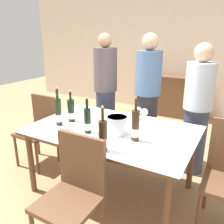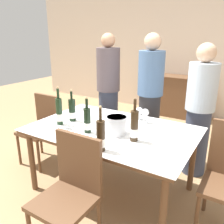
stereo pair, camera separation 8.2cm
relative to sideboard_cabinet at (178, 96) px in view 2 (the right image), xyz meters
The scene contains 20 objects.
ground_plane 2.89m from the sideboard_cabinet, 86.75° to the right, with size 12.00×12.00×0.00m, color #A37F56.
back_wall 1.04m from the sideboard_cabinet, 60.81° to the left, with size 8.00×0.10×2.80m.
sideboard_cabinet is the anchor object (origin of this frame).
dining_table 2.87m from the sideboard_cabinet, 86.75° to the right, with size 1.66×1.08×0.72m.
ice_bucket 2.98m from the sideboard_cabinet, 84.77° to the right, with size 0.20×0.20×0.18m.
wine_bottle_0 3.09m from the sideboard_cabinet, 89.89° to the right, with size 0.07×0.07×0.36m.
wine_bottle_1 3.09m from the sideboard_cabinet, 97.11° to the right, with size 0.07×0.07×0.41m.
wine_bottle_2 3.35m from the sideboard_cabinet, 84.28° to the right, with size 0.07×0.07×0.39m.
wine_bottle_3 3.06m from the sideboard_cabinet, 80.90° to the right, with size 0.07×0.07×0.39m.
wine_bottle_4 2.93m from the sideboard_cabinet, 96.65° to the right, with size 0.08×0.08×0.35m.
wine_glass_0 2.82m from the sideboard_cabinet, 89.07° to the right, with size 0.07×0.07×0.15m.
wine_glass_1 2.58m from the sideboard_cabinet, 81.52° to the right, with size 0.08×0.08×0.16m.
wine_glass_2 2.75m from the sideboard_cabinet, 96.50° to the right, with size 0.07×0.07×0.15m.
wine_glass_3 3.13m from the sideboard_cabinet, 94.73° to the right, with size 0.08×0.08×0.15m.
wine_glass_4 2.51m from the sideboard_cabinet, 83.55° to the right, with size 0.08×0.08×0.14m.
chair_near_front 3.63m from the sideboard_cabinet, 85.74° to the right, with size 0.42×0.42×0.93m.
chair_left_end 2.93m from the sideboard_cabinet, 109.15° to the right, with size 0.42×0.42×0.89m.
person_host 2.04m from the sideboard_cabinet, 103.28° to the right, with size 0.33×0.33×1.66m.
person_guest_left 2.00m from the sideboard_cabinet, 84.58° to the right, with size 0.33×0.33×1.66m.
person_guest_right 2.21m from the sideboard_cabinet, 67.53° to the right, with size 0.33×0.33×1.56m.
Camera 2 is at (1.18, -1.91, 1.64)m, focal length 38.00 mm.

